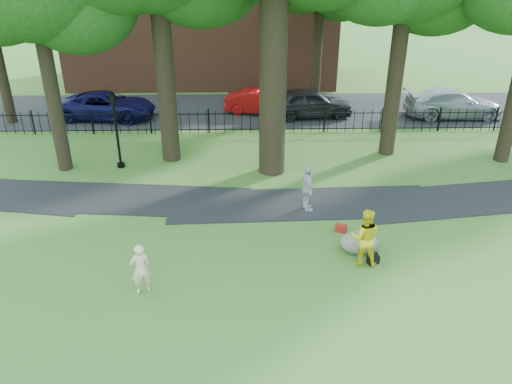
{
  "coord_description": "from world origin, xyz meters",
  "views": [
    {
      "loc": [
        -1.14,
        -12.74,
        8.74
      ],
      "look_at": [
        -0.8,
        2.0,
        1.47
      ],
      "focal_mm": 35.0,
      "sensor_mm": 36.0,
      "label": 1
    }
  ],
  "objects_px": {
    "woman": "(141,269)",
    "red_sedan": "(260,102)",
    "boulder": "(359,241)",
    "man": "(365,237)",
    "lamppost": "(117,131)"
  },
  "relations": [
    {
      "from": "red_sedan",
      "to": "boulder",
      "type": "bearing_deg",
      "value": -159.87
    },
    {
      "from": "man",
      "to": "boulder",
      "type": "distance_m",
      "value": 0.92
    },
    {
      "from": "boulder",
      "to": "lamppost",
      "type": "relative_size",
      "value": 0.36
    },
    {
      "from": "boulder",
      "to": "man",
      "type": "bearing_deg",
      "value": -92.88
    },
    {
      "from": "woman",
      "to": "man",
      "type": "distance_m",
      "value": 6.59
    },
    {
      "from": "man",
      "to": "boulder",
      "type": "xyz_separation_m",
      "value": [
        0.04,
        0.71,
        -0.57
      ]
    },
    {
      "from": "boulder",
      "to": "red_sedan",
      "type": "distance_m",
      "value": 14.94
    },
    {
      "from": "boulder",
      "to": "red_sedan",
      "type": "xyz_separation_m",
      "value": [
        -2.67,
        14.7,
        0.32
      ]
    },
    {
      "from": "woman",
      "to": "boulder",
      "type": "bearing_deg",
      "value": 170.12
    },
    {
      "from": "woman",
      "to": "red_sedan",
      "type": "xyz_separation_m",
      "value": [
        3.83,
        16.65,
        -0.09
      ]
    },
    {
      "from": "woman",
      "to": "red_sedan",
      "type": "relative_size",
      "value": 0.37
    },
    {
      "from": "man",
      "to": "lamppost",
      "type": "bearing_deg",
      "value": -32.48
    },
    {
      "from": "man",
      "to": "red_sedan",
      "type": "height_order",
      "value": "man"
    },
    {
      "from": "lamppost",
      "to": "boulder",
      "type": "bearing_deg",
      "value": -36.6
    },
    {
      "from": "red_sedan",
      "to": "lamppost",
      "type": "bearing_deg",
      "value": 150.32
    }
  ]
}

